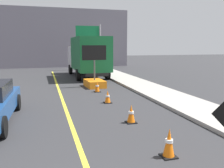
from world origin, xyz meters
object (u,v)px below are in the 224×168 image
object	(u,v)px
arrow_board_trailer	(95,80)
highway_guide_sign	(93,39)
traffic_cone_mid_lane	(131,114)
traffic_cone_far_lane	(108,97)
traffic_cone_curbside	(97,87)
traffic_cone_near_sign	(169,143)
box_truck	(88,56)

from	to	relation	value
arrow_board_trailer	highway_guide_sign	world-z (taller)	highway_guide_sign
traffic_cone_mid_lane	traffic_cone_far_lane	xyz separation A→B (m)	(-0.04, 3.02, -0.03)
traffic_cone_far_lane	traffic_cone_curbside	size ratio (longest dim) A/B	0.91
highway_guide_sign	traffic_cone_curbside	size ratio (longest dim) A/B	7.78
traffic_cone_mid_lane	traffic_cone_far_lane	world-z (taller)	traffic_cone_mid_lane
traffic_cone_mid_lane	arrow_board_trailer	bearing A→B (deg)	87.84
traffic_cone_far_lane	traffic_cone_curbside	world-z (taller)	traffic_cone_curbside
traffic_cone_mid_lane	traffic_cone_near_sign	bearing A→B (deg)	-90.77
arrow_board_trailer	traffic_cone_near_sign	world-z (taller)	arrow_board_trailer
traffic_cone_far_lane	traffic_cone_curbside	bearing A→B (deg)	87.70
traffic_cone_mid_lane	traffic_cone_curbside	size ratio (longest dim) A/B	1.01
traffic_cone_near_sign	traffic_cone_far_lane	bearing A→B (deg)	90.04
box_truck	traffic_cone_curbside	xyz separation A→B (m)	(-0.70, -6.68, -1.51)
arrow_board_trailer	traffic_cone_mid_lane	bearing A→B (deg)	-92.16
arrow_board_trailer	highway_guide_sign	xyz separation A→B (m)	(2.20, 10.97, 2.94)
box_truck	traffic_cone_curbside	bearing A→B (deg)	-95.99
traffic_cone_mid_lane	traffic_cone_curbside	bearing A→B (deg)	89.30
traffic_cone_curbside	arrow_board_trailer	bearing A→B (deg)	83.04
traffic_cone_near_sign	traffic_cone_mid_lane	world-z (taller)	traffic_cone_near_sign
box_truck	traffic_cone_near_sign	size ratio (longest dim) A/B	9.91
arrow_board_trailer	traffic_cone_near_sign	distance (m)	10.21
traffic_cone_near_sign	traffic_cone_mid_lane	size ratio (longest dim) A/B	1.11
traffic_cone_near_sign	traffic_cone_curbside	bearing A→B (deg)	89.28
box_truck	highway_guide_sign	size ratio (longest dim) A/B	1.43
box_truck	traffic_cone_mid_lane	world-z (taller)	box_truck
traffic_cone_mid_lane	traffic_cone_far_lane	bearing A→B (deg)	90.76
arrow_board_trailer	box_truck	distance (m)	5.14
arrow_board_trailer	traffic_cone_curbside	world-z (taller)	arrow_board_trailer
traffic_cone_far_lane	box_truck	bearing A→B (deg)	85.08
arrow_board_trailer	highway_guide_sign	bearing A→B (deg)	78.66
traffic_cone_near_sign	traffic_cone_mid_lane	bearing A→B (deg)	89.23
highway_guide_sign	traffic_cone_near_sign	xyz separation A→B (m)	(-2.52, -21.18, -3.07)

